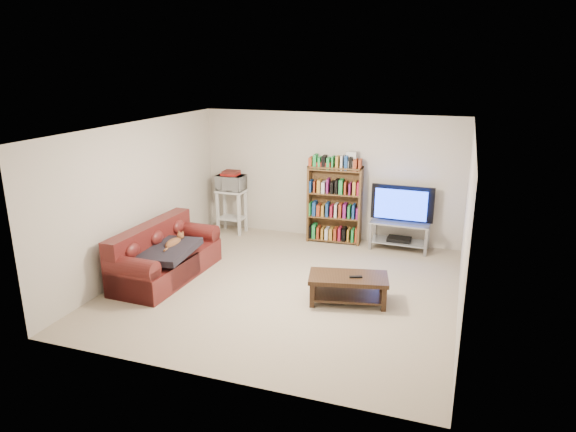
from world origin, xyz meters
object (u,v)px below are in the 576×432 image
at_px(coffee_table, 348,284).
at_px(sofa, 163,258).
at_px(bookshelf, 335,204).
at_px(tv_stand, 400,231).

bearing_deg(coffee_table, sofa, 168.93).
distance_m(sofa, bookshelf, 3.34).
height_order(coffee_table, tv_stand, tv_stand).
distance_m(coffee_table, bookshelf, 2.64).
bearing_deg(tv_stand, sofa, -142.25).
distance_m(sofa, coffee_table, 2.98).
height_order(sofa, bookshelf, bookshelf).
distance_m(sofa, tv_stand, 4.19).
relative_size(sofa, bookshelf, 1.38).
bearing_deg(bookshelf, tv_stand, -4.57).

